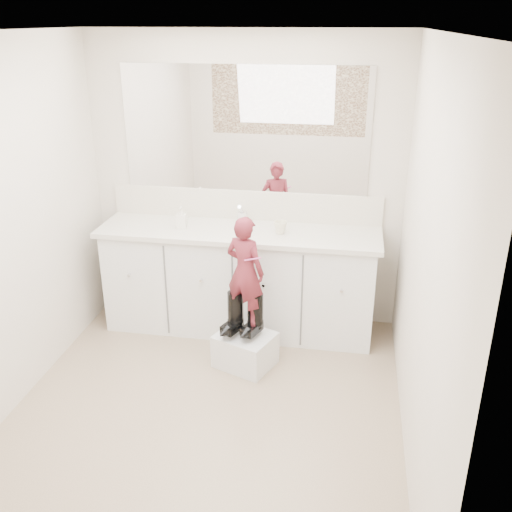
# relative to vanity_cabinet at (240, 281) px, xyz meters

# --- Properties ---
(floor) EXTENTS (3.00, 3.00, 0.00)m
(floor) POSITION_rel_vanity_cabinet_xyz_m (0.00, -1.23, -0.42)
(floor) COLOR #816B54
(floor) RESTS_ON ground
(ceiling) EXTENTS (3.00, 3.00, 0.00)m
(ceiling) POSITION_rel_vanity_cabinet_xyz_m (0.00, -1.23, 1.97)
(ceiling) COLOR white
(ceiling) RESTS_ON wall_back
(wall_back) EXTENTS (2.60, 0.00, 2.60)m
(wall_back) POSITION_rel_vanity_cabinet_xyz_m (0.00, 0.27, 0.77)
(wall_back) COLOR beige
(wall_back) RESTS_ON floor
(wall_front) EXTENTS (2.60, 0.00, 2.60)m
(wall_front) POSITION_rel_vanity_cabinet_xyz_m (0.00, -2.73, 0.77)
(wall_front) COLOR beige
(wall_front) RESTS_ON floor
(wall_right) EXTENTS (0.00, 3.00, 3.00)m
(wall_right) POSITION_rel_vanity_cabinet_xyz_m (1.30, -1.23, 0.78)
(wall_right) COLOR beige
(wall_right) RESTS_ON floor
(vanity_cabinet) EXTENTS (2.20, 0.55, 0.85)m
(vanity_cabinet) POSITION_rel_vanity_cabinet_xyz_m (0.00, 0.00, 0.00)
(vanity_cabinet) COLOR silver
(vanity_cabinet) RESTS_ON floor
(countertop) EXTENTS (2.28, 0.58, 0.04)m
(countertop) POSITION_rel_vanity_cabinet_xyz_m (0.00, -0.01, 0.45)
(countertop) COLOR beige
(countertop) RESTS_ON vanity_cabinet
(backsplash) EXTENTS (2.28, 0.03, 0.25)m
(backsplash) POSITION_rel_vanity_cabinet_xyz_m (0.00, 0.26, 0.59)
(backsplash) COLOR beige
(backsplash) RESTS_ON countertop
(mirror) EXTENTS (2.00, 0.02, 1.00)m
(mirror) POSITION_rel_vanity_cabinet_xyz_m (0.00, 0.26, 1.22)
(mirror) COLOR white
(mirror) RESTS_ON wall_back
(dot_panel) EXTENTS (2.00, 0.01, 1.20)m
(dot_panel) POSITION_rel_vanity_cabinet_xyz_m (0.00, -2.71, 1.22)
(dot_panel) COLOR #472819
(dot_panel) RESTS_ON wall_front
(faucet) EXTENTS (0.08, 0.08, 0.10)m
(faucet) POSITION_rel_vanity_cabinet_xyz_m (0.00, 0.15, 0.52)
(faucet) COLOR silver
(faucet) RESTS_ON countertop
(cup) EXTENTS (0.11, 0.11, 0.10)m
(cup) POSITION_rel_vanity_cabinet_xyz_m (0.34, -0.04, 0.51)
(cup) COLOR beige
(cup) RESTS_ON countertop
(soap_bottle) EXTENTS (0.08, 0.09, 0.17)m
(soap_bottle) POSITION_rel_vanity_cabinet_xyz_m (-0.47, -0.04, 0.55)
(soap_bottle) COLOR white
(soap_bottle) RESTS_ON countertop
(step_stool) EXTENTS (0.51, 0.47, 0.26)m
(step_stool) POSITION_rel_vanity_cabinet_xyz_m (0.16, -0.58, -0.29)
(step_stool) COLOR silver
(step_stool) RESTS_ON floor
(boot_left) EXTENTS (0.20, 0.26, 0.34)m
(boot_left) POSITION_rel_vanity_cabinet_xyz_m (0.08, -0.56, 0.01)
(boot_left) COLOR black
(boot_left) RESTS_ON step_stool
(boot_right) EXTENTS (0.20, 0.26, 0.34)m
(boot_right) POSITION_rel_vanity_cabinet_xyz_m (0.23, -0.56, 0.01)
(boot_right) COLOR black
(boot_right) RESTS_ON step_stool
(toddler) EXTENTS (0.36, 0.30, 0.83)m
(toddler) POSITION_rel_vanity_cabinet_xyz_m (0.16, -0.56, 0.35)
(toddler) COLOR #9E303E
(toddler) RESTS_ON step_stool
(toothbrush) EXTENTS (0.13, 0.06, 0.06)m
(toothbrush) POSITION_rel_vanity_cabinet_xyz_m (0.23, -0.64, 0.49)
(toothbrush) COLOR #D5529D
(toothbrush) RESTS_ON toddler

